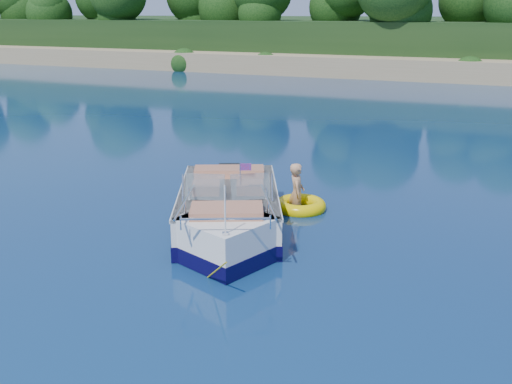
% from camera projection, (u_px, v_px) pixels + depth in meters
% --- Properties ---
extents(ground, '(160.00, 160.00, 0.00)m').
position_uv_depth(ground, '(252.00, 305.00, 9.71)').
color(ground, '#091945').
rests_on(ground, ground).
extents(shoreline, '(170.00, 59.00, 6.00)m').
position_uv_depth(shoreline, '(469.00, 46.00, 65.49)').
color(shoreline, '#998559').
rests_on(shoreline, ground).
extents(treeline, '(150.00, 7.12, 8.19)m').
position_uv_depth(treeline, '(460.00, 1.00, 44.08)').
color(treeline, '#321C10').
rests_on(treeline, ground).
extents(motorboat, '(3.80, 5.78, 2.07)m').
position_uv_depth(motorboat, '(228.00, 216.00, 12.78)').
color(motorboat, white).
rests_on(motorboat, ground).
extents(tow_tube, '(1.38, 1.38, 0.35)m').
position_uv_depth(tow_tube, '(300.00, 206.00, 14.38)').
color(tow_tube, '#FAD302').
rests_on(tow_tube, ground).
extents(boy, '(0.71, 0.96, 1.72)m').
position_uv_depth(boy, '(296.00, 208.00, 14.50)').
color(boy, tan).
rests_on(boy, ground).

